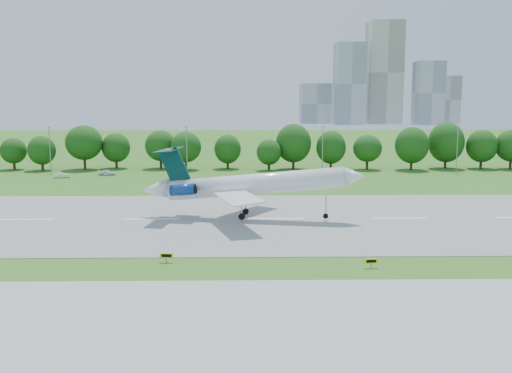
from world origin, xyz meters
name	(u,v)px	position (x,y,z in m)	size (l,w,h in m)	color
ground	(287,263)	(0.00, 0.00, 0.00)	(600.00, 600.00, 0.00)	#2E691B
runway	(276,219)	(0.00, 25.00, 0.04)	(400.00, 45.00, 0.08)	gray
taxiway	(302,322)	(0.00, -18.00, 0.04)	(400.00, 23.00, 0.08)	#ADADA8
tree_line	(263,147)	(0.00, 92.00, 6.19)	(288.40, 8.40, 10.40)	#382314
light_poles	(255,149)	(-2.50, 82.00, 6.34)	(175.90, 0.25, 12.19)	gray
skyline	(379,85)	(100.16, 390.61, 30.46)	(127.00, 52.00, 80.00)	#B2B2B7
airliner	(244,184)	(-5.08, 25.26, 5.69)	(35.88, 25.77, 11.24)	white
taxi_sign_left	(166,256)	(-14.17, 0.64, 0.83)	(1.61, 0.35, 1.12)	gray
taxi_sign_centre	(371,261)	(9.41, -2.01, 0.80)	(1.55, 0.37, 1.08)	gray
service_vehicle_a	(62,175)	(-50.08, 75.04, 0.62)	(1.32, 3.77, 1.24)	white
service_vehicle_b	(107,173)	(-40.07, 79.56, 0.69)	(1.63, 4.04, 1.38)	white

